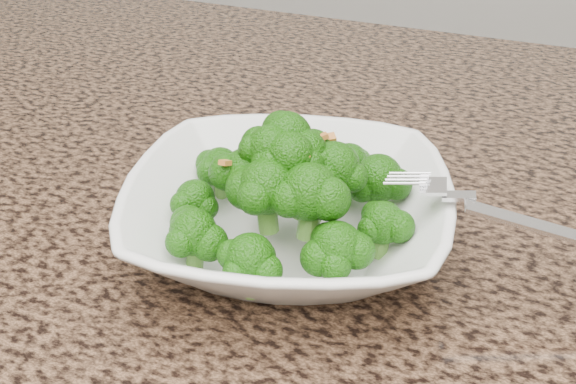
% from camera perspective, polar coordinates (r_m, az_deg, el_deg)
% --- Properties ---
extents(granite_counter, '(1.64, 1.04, 0.03)m').
position_cam_1_polar(granite_counter, '(0.64, -7.38, -1.01)').
color(granite_counter, brown).
rests_on(granite_counter, cabinet).
extents(bowl, '(0.30, 0.30, 0.06)m').
position_cam_1_polar(bowl, '(0.54, -0.00, -1.86)').
color(bowl, white).
rests_on(bowl, granite_counter).
extents(broccoli_pile, '(0.21, 0.21, 0.07)m').
position_cam_1_polar(broccoli_pile, '(0.51, -0.00, 4.19)').
color(broccoli_pile, '#1E650B').
rests_on(broccoli_pile, bowl).
extents(garlic_topping, '(0.13, 0.13, 0.01)m').
position_cam_1_polar(garlic_topping, '(0.49, -0.00, 8.02)').
color(garlic_topping, orange).
rests_on(garlic_topping, broccoli_pile).
extents(fork, '(0.19, 0.07, 0.01)m').
position_cam_1_polar(fork, '(0.51, 13.80, -0.44)').
color(fork, silver).
rests_on(fork, bowl).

